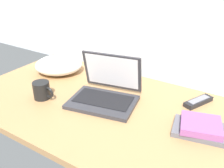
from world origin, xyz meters
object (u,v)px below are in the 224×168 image
laptop (106,91)px  book_stack (200,128)px  remote_control_near (198,101)px  cushion (59,65)px  coffee_mug (42,90)px

laptop → book_stack: bearing=-2.1°
remote_control_near → book_stack: book_stack is taller
laptop → remote_control_near: 0.44m
book_stack → cushion: (-0.88, 0.14, 0.03)m
laptop → remote_control_near: size_ratio=2.14×
cushion → laptop: bearing=-15.9°
remote_control_near → book_stack: 0.23m
remote_control_near → cushion: cushion is taller
book_stack → laptop: bearing=177.9°
coffee_mug → laptop: bearing=29.5°
remote_control_near → book_stack: bearing=-73.7°
laptop → cushion: (-0.42, 0.12, 0.01)m
coffee_mug → remote_control_near: size_ratio=0.72×
laptop → coffee_mug: bearing=-150.5°
coffee_mug → book_stack: size_ratio=0.51×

